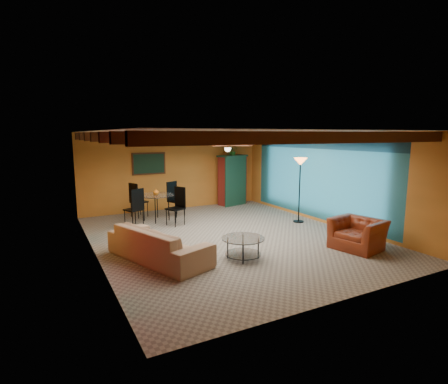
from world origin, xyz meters
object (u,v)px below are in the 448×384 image
armoire (232,181)px  potted_plant (232,151)px  coffee_table (243,248)px  sofa (159,243)px  armchair (358,234)px  floor_lamp (299,190)px  vase (156,181)px  dining_table (156,203)px

armoire → potted_plant: (0.00, 0.00, 1.12)m
coffee_table → armoire: bearing=63.1°
sofa → armchair: size_ratio=2.27×
sofa → potted_plant: (4.30, 4.53, 1.67)m
coffee_table → floor_lamp: (3.14, 1.96, 0.74)m
armoire → potted_plant: 1.12m
armchair → armoire: (-0.01, 5.96, 0.55)m
floor_lamp → coffee_table: bearing=-148.0°
sofa → vase: size_ratio=13.04×
armchair → armoire: size_ratio=0.60×
coffee_table → armchair: bearing=-14.0°
potted_plant → coffee_table: bearing=-116.9°
sofa → potted_plant: size_ratio=5.58×
floor_lamp → vase: 4.35m
armoire → vase: bearing=-176.0°
armoire → potted_plant: potted_plant is taller
dining_table → armoire: size_ratio=1.20×
armchair → dining_table: size_ratio=0.50×
dining_table → potted_plant: 3.81m
potted_plant → armchair: bearing=-89.9°
armoire → dining_table: bearing=-176.0°
armchair → armoire: bearing=167.7°
dining_table → floor_lamp: (3.77, -2.17, 0.42)m
floor_lamp → sofa: bearing=-165.8°
armoire → floor_lamp: (0.45, -3.33, 0.08)m
sofa → floor_lamp: size_ratio=1.25×
sofa → vase: vase is taller
coffee_table → dining_table: bearing=98.7°
floor_lamp → armoire: bearing=97.7°
floor_lamp → vase: floor_lamp is taller
armchair → dining_table: (-3.32, 4.80, 0.21)m
dining_table → potted_plant: potted_plant is taller
dining_table → vase: bearing=0.0°
dining_table → potted_plant: size_ratio=4.92×
armchair → dining_table: dining_table is taller
coffee_table → floor_lamp: size_ratio=0.47×
floor_lamp → vase: (-3.77, 2.17, 0.24)m
dining_table → floor_lamp: bearing=-29.9°
sofa → floor_lamp: (4.75, 1.20, 0.62)m
potted_plant → vase: size_ratio=2.34×
armoire → vase: (-3.32, -1.16, 0.32)m
sofa → coffee_table: sofa is taller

